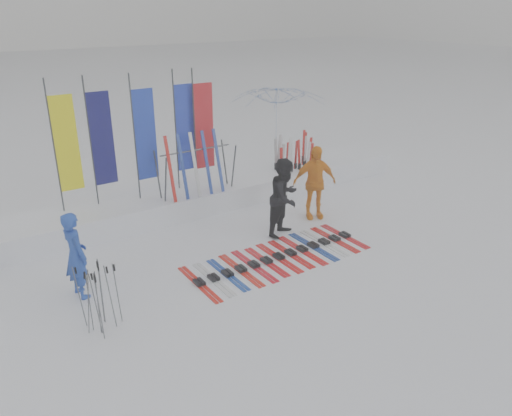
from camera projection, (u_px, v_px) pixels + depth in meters
ground at (291, 278)px, 10.43m from camera, size 120.00×120.00×0.00m
snow_bank at (190, 199)px, 13.84m from camera, size 14.00×1.60×0.60m
person_blue at (76, 255)px, 9.51m from camera, size 0.52×0.70×1.76m
person_black at (285, 197)px, 12.09m from camera, size 1.16×1.05×1.95m
person_yellow at (314, 182)px, 13.05m from camera, size 1.25×0.89×1.97m
tent_canopy at (278, 127)px, 16.90m from camera, size 3.15×3.21×2.87m
ski_row at (279, 257)px, 11.24m from camera, size 4.21×1.69×0.07m
pole_cluster at (98, 299)px, 8.62m from camera, size 0.69×0.62×1.24m
feather_flags at (142, 135)px, 12.64m from camera, size 4.14×0.26×3.20m
ski_rack at (196, 165)px, 13.15m from camera, size 2.04×0.80×1.23m
upright_skis at (294, 164)px, 15.14m from camera, size 1.46×0.96×1.70m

